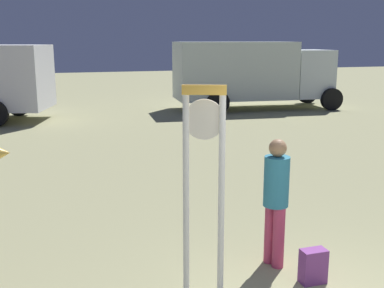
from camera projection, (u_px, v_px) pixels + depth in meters
name	position (u px, v px, depth m)	size (l,w,h in m)	color
standing_clock	(204.00, 171.00, 5.05)	(0.46, 0.25, 2.39)	white
person_near_clock	(276.00, 196.00, 5.93)	(0.32, 0.32, 1.66)	#BA3A5F
backpack	(313.00, 266.00, 5.63)	(0.31, 0.22, 0.42)	#7F3C88
box_truck_near	(251.00, 72.00, 19.59)	(6.88, 2.99, 2.76)	silver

